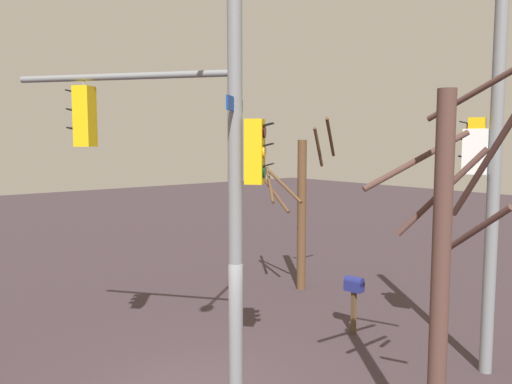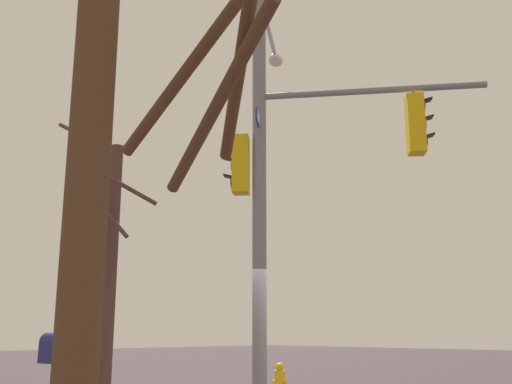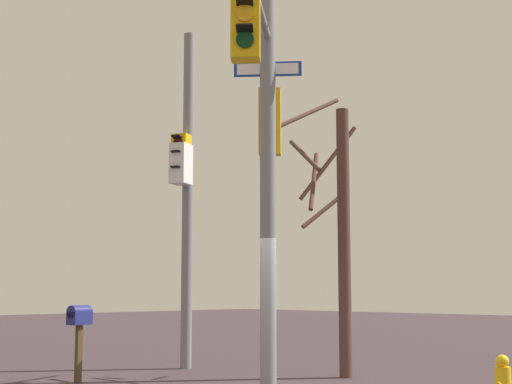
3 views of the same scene
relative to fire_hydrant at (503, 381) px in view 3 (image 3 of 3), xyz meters
name	(u,v)px [view 3 (image 3 of 3)]	position (x,y,z in m)	size (l,w,h in m)	color
main_signal_pole_assembly	(276,93)	(2.43, -2.36, 4.38)	(5.44, 3.17, 8.31)	slate
secondary_pole_assembly	(185,184)	(-0.01, -7.30, 3.68)	(0.77, 0.52, 7.49)	slate
fire_hydrant	(503,381)	(0.00, 0.00, 0.00)	(0.38, 0.24, 0.73)	yellow
mailbox	(79,322)	(2.90, -6.88, 0.76)	(0.48, 0.31, 1.41)	#4C3823
bare_tree_across_street	(339,226)	(-1.14, -3.91, 2.61)	(2.15, 1.49, 5.88)	#4D332D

